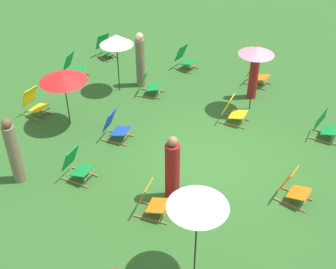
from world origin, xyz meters
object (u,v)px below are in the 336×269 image
at_px(person_1, 172,170).
at_px(umbrella_0, 198,200).
at_px(deckchair_14, 149,84).
at_px(person_3, 254,73).
at_px(deckchair_4, 34,103).
at_px(deckchair_9, 257,73).
at_px(deckchair_8, 115,127).
at_px(deckchair_13, 73,66).
at_px(deckchair_1, 233,110).
at_px(deckchair_2, 185,58).
at_px(deckchair_6, 76,165).
at_px(umbrella_3, 63,77).
at_px(deckchair_7, 293,187).
at_px(deckchair_3, 105,47).
at_px(person_0, 140,61).
at_px(umbrella_2, 116,40).
at_px(deckchair_5, 325,126).
at_px(umbrella_1, 257,51).
at_px(person_2, 14,152).
at_px(deckchair_11, 151,201).

bearing_deg(person_1, umbrella_0, 32.94).
height_order(deckchair_14, person_3, person_3).
bearing_deg(deckchair_4, deckchair_9, -44.12).
distance_m(deckchair_8, deckchair_14, 2.48).
distance_m(deckchair_4, deckchair_13, 2.43).
xyz_separation_m(deckchair_1, deckchair_2, (2.34, 2.63, 0.00)).
height_order(deckchair_6, deckchair_13, same).
height_order(umbrella_3, person_1, person_1).
height_order(deckchair_7, person_1, person_1).
bearing_deg(deckchair_3, person_0, -101.75).
height_order(deckchair_2, umbrella_2, umbrella_2).
relative_size(umbrella_2, person_0, 1.04).
relative_size(deckchair_5, umbrella_3, 0.51).
bearing_deg(deckchair_8, person_3, -41.12).
distance_m(umbrella_3, person_0, 3.00).
bearing_deg(deckchair_6, deckchair_1, -33.04).
xyz_separation_m(deckchair_5, person_0, (0.22, 5.82, 0.49)).
bearing_deg(person_1, umbrella_1, 169.73).
bearing_deg(deckchair_13, umbrella_0, -136.38).
height_order(deckchair_7, umbrella_3, umbrella_3).
bearing_deg(deckchair_6, umbrella_2, 17.17).
height_order(deckchair_2, deckchair_4, same).
relative_size(deckchair_4, person_2, 0.48).
distance_m(deckchair_4, deckchair_14, 3.46).
bearing_deg(person_2, deckchair_6, 150.60).
xyz_separation_m(deckchair_9, umbrella_2, (-2.38, 3.71, 1.33)).
height_order(deckchair_1, deckchair_5, same).
bearing_deg(umbrella_3, deckchair_4, 92.63).
relative_size(deckchair_9, umbrella_3, 0.51).
xyz_separation_m(deckchair_4, deckchair_9, (4.70, -5.13, 0.00)).
relative_size(deckchair_7, person_1, 0.49).
bearing_deg(umbrella_3, umbrella_2, -5.42).
distance_m(deckchair_9, deckchair_11, 6.63).
bearing_deg(umbrella_3, umbrella_1, -53.90).
xyz_separation_m(deckchair_13, umbrella_2, (-0.07, -1.83, 1.33)).
bearing_deg(person_3, deckchair_4, 37.02).
relative_size(deckchair_1, deckchair_14, 0.98).
xyz_separation_m(deckchair_4, deckchair_6, (-1.70, -2.78, 0.00)).
bearing_deg(deckchair_14, deckchair_2, -19.83).
xyz_separation_m(deckchair_2, deckchair_4, (-4.62, 2.59, 0.00)).
bearing_deg(deckchair_9, deckchair_3, 103.02).
height_order(deckchair_1, deckchair_11, same).
bearing_deg(deckchair_13, deckchair_8, -135.28).
relative_size(deckchair_3, deckchair_11, 1.04).
distance_m(deckchair_6, person_2, 1.45).
bearing_deg(deckchair_7, umbrella_0, 165.41).
bearing_deg(deckchair_7, deckchair_5, 4.58).
distance_m(deckchair_6, umbrella_3, 2.62).
bearing_deg(deckchair_14, person_0, 38.65).
height_order(umbrella_2, person_0, umbrella_2).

